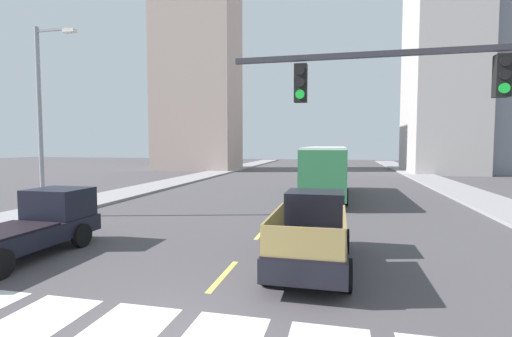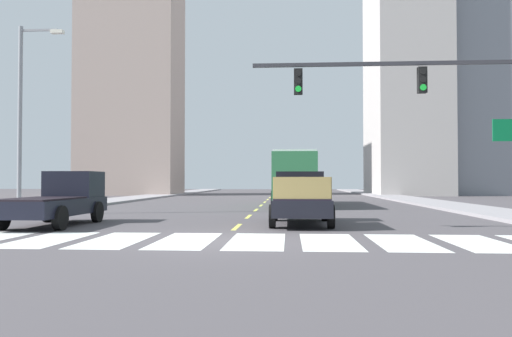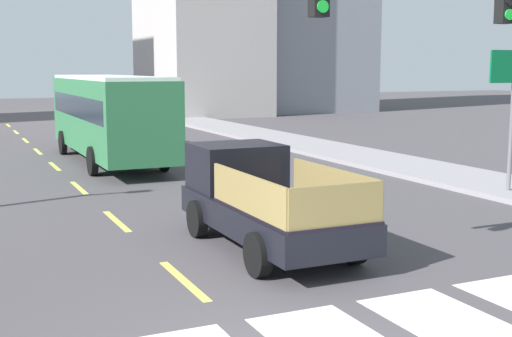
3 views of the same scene
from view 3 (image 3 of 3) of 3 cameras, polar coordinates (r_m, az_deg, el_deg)
sidewalk_right at (r=29.20m, az=6.92°, el=1.43°), size 3.29×110.00×0.15m
crosswalk_stripe_6 at (r=9.93m, az=18.13°, el=-13.26°), size 1.47×3.76×0.01m
lane_dash_0 at (r=11.84m, az=-6.11°, el=-9.32°), size 0.16×2.40×0.01m
lane_dash_1 at (r=16.50m, az=-11.64°, el=-4.35°), size 0.16×2.40×0.01m
lane_dash_2 at (r=21.31m, az=-14.68°, el=-1.57°), size 0.16×2.40×0.01m
lane_dash_3 at (r=26.20m, az=-16.58°, el=0.18°), size 0.16×2.40×0.01m
lane_dash_4 at (r=31.12m, az=-17.88°, el=1.38°), size 0.16×2.40×0.01m
lane_dash_5 at (r=36.06m, az=-18.83°, el=2.25°), size 0.16×2.40×0.01m
lane_dash_6 at (r=41.02m, az=-19.55°, el=2.91°), size 0.16×2.40×0.01m
lane_dash_7 at (r=45.99m, az=-20.11°, el=3.43°), size 0.16×2.40×0.01m
pickup_stakebed at (r=13.89m, az=0.37°, el=-2.64°), size 2.18×5.20×1.96m
city_bus at (r=26.55m, az=-12.30°, el=4.68°), size 2.72×10.80×3.32m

